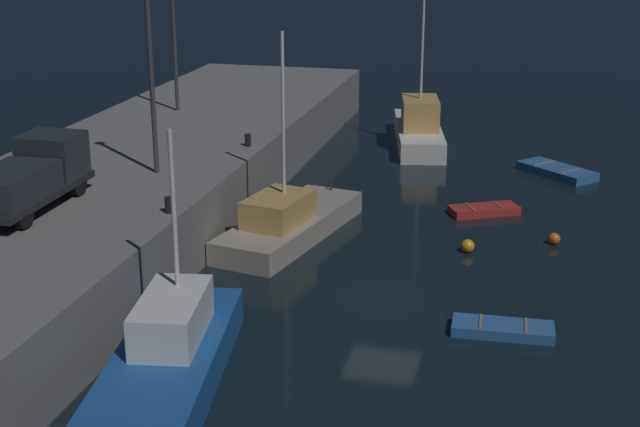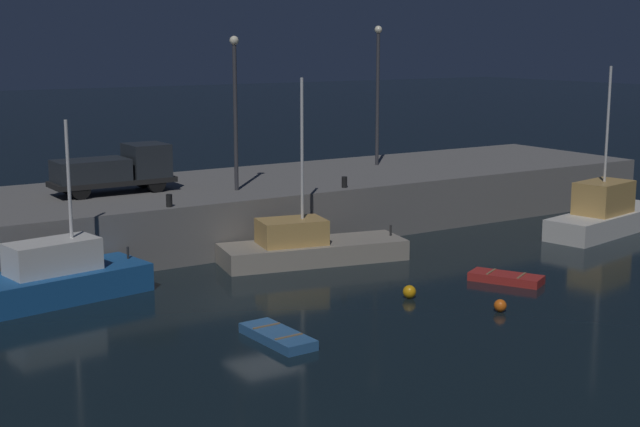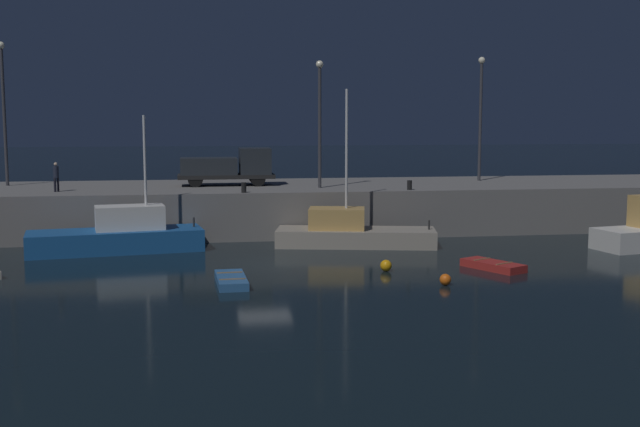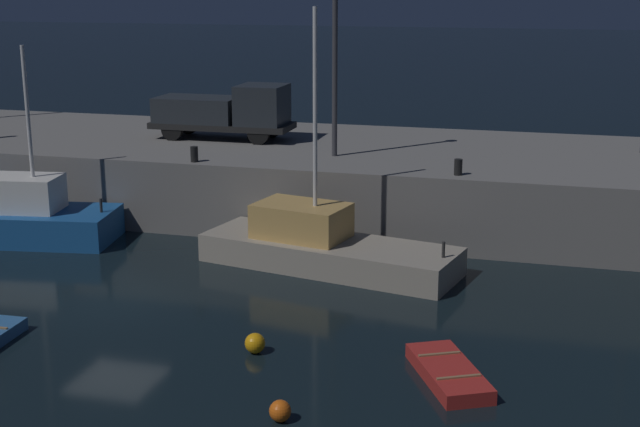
{
  "view_description": "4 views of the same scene",
  "coord_description": "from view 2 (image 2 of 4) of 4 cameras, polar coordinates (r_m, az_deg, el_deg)",
  "views": [
    {
      "loc": [
        -28.33,
        -4.74,
        12.7
      ],
      "look_at": [
        1.89,
        2.71,
        2.29
      ],
      "focal_mm": 51.11,
      "sensor_mm": 36.0,
      "label": 1
    },
    {
      "loc": [
        -16.44,
        -29.73,
        10.0
      ],
      "look_at": [
        5.32,
        4.19,
        2.34
      ],
      "focal_mm": 51.37,
      "sensor_mm": 36.0,
      "label": 2
    },
    {
      "loc": [
        -2.9,
        -36.39,
        6.85
      ],
      "look_at": [
        3.08,
        2.85,
        2.03
      ],
      "focal_mm": 44.28,
      "sensor_mm": 36.0,
      "label": 3
    },
    {
      "loc": [
        12.43,
        -22.15,
        9.15
      ],
      "look_at": [
        5.18,
        4.19,
        1.99
      ],
      "focal_mm": 50.03,
      "sensor_mm": 36.0,
      "label": 4
    }
  ],
  "objects": [
    {
      "name": "bollard_west",
      "position": [
        41.11,
        -9.38,
        0.8
      ],
      "size": [
        0.28,
        0.28,
        0.57
      ],
      "primitive_type": "cylinder",
      "color": "black",
      "rests_on": "pier_quay"
    },
    {
      "name": "mooring_buoy_near",
      "position": [
        36.26,
        5.59,
        -4.88
      ],
      "size": [
        0.52,
        0.52,
        0.52
      ],
      "primitive_type": "sphere",
      "color": "orange",
      "rests_on": "ground"
    },
    {
      "name": "lamp_post_central",
      "position": [
        53.97,
        3.62,
        8.01
      ],
      "size": [
        0.44,
        0.44,
        8.1
      ],
      "color": "#38383D",
      "rests_on": "pier_quay"
    },
    {
      "name": "rowboat_white_mid",
      "position": [
        31.15,
        -2.66,
        -7.65
      ],
      "size": [
        1.32,
        3.22,
        0.38
      ],
      "color": "#2D6099",
      "rests_on": "ground"
    },
    {
      "name": "dinghy_red_small",
      "position": [
        39.24,
        11.52,
        -3.96
      ],
      "size": [
        2.43,
        3.21,
        0.39
      ],
      "color": "#B22823",
      "rests_on": "ground"
    },
    {
      "name": "fishing_trawler_red",
      "position": [
        41.78,
        -0.74,
        -2.08
      ],
      "size": [
        8.87,
        4.38,
        8.38
      ],
      "color": "gray",
      "rests_on": "ground"
    },
    {
      "name": "mooring_buoy_mid",
      "position": [
        34.99,
        11.16,
        -5.65
      ],
      "size": [
        0.48,
        0.48,
        0.48
      ],
      "primitive_type": "sphere",
      "color": "orange",
      "rests_on": "ground"
    },
    {
      "name": "lamp_post_east",
      "position": [
        44.84,
        -5.31,
        7.02
      ],
      "size": [
        0.44,
        0.44,
        7.49
      ],
      "color": "#38383D",
      "rests_on": "pier_quay"
    },
    {
      "name": "pier_quay",
      "position": [
        45.92,
        -11.1,
        -0.3
      ],
      "size": [
        60.59,
        10.45,
        2.71
      ],
      "color": "slate",
      "rests_on": "ground"
    },
    {
      "name": "bollard_central",
      "position": [
        45.91,
        1.53,
        1.97
      ],
      "size": [
        0.28,
        0.28,
        0.55
      ],
      "primitive_type": "cylinder",
      "color": "black",
      "rests_on": "pier_quay"
    },
    {
      "name": "fishing_boat_blue",
      "position": [
        50.37,
        17.44,
        -0.05
      ],
      "size": [
        9.19,
        4.13,
        8.7
      ],
      "color": "silver",
      "rests_on": "ground"
    },
    {
      "name": "ground_plane",
      "position": [
        35.41,
        -3.61,
        -5.67
      ],
      "size": [
        320.0,
        320.0,
        0.0
      ],
      "primitive_type": "plane",
      "color": "black"
    },
    {
      "name": "fishing_boat_orange",
      "position": [
        36.99,
        -17.05,
        -4.1
      ],
      "size": [
        9.09,
        4.13,
        7.0
      ],
      "color": "#195193",
      "rests_on": "ground"
    },
    {
      "name": "utility_truck",
      "position": [
        45.23,
        -12.58,
        2.71
      ],
      "size": [
        5.92,
        2.1,
        2.3
      ],
      "color": "black",
      "rests_on": "pier_quay"
    }
  ]
}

